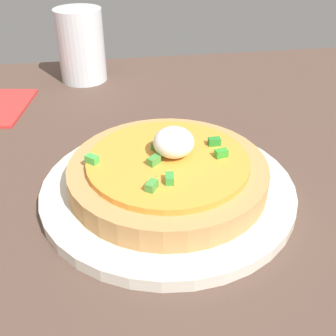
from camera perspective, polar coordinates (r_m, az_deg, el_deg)
dining_table at (r=50.67cm, az=-6.18°, el=-0.78°), size 93.69×76.46×3.19cm
plate at (r=44.02cm, az=0.00°, el=-2.89°), size 26.65×26.65×1.31cm
pizza at (r=42.73cm, az=0.03°, el=-0.39°), size 20.60×20.60×6.19cm
cup_near at (r=73.27cm, az=-11.88°, el=15.87°), size 7.75×7.75×11.81cm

